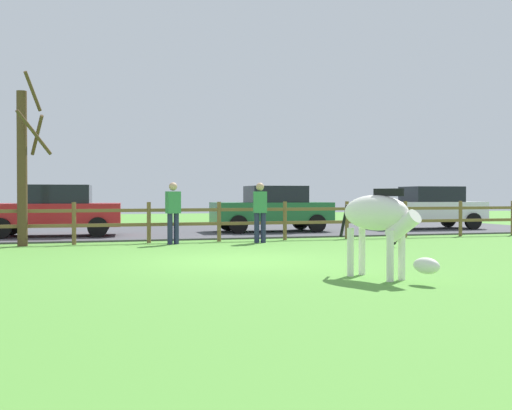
# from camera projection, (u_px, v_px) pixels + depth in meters

# --- Properties ---
(ground_plane) EXTENTS (60.00, 60.00, 0.00)m
(ground_plane) POSITION_uv_depth(u_px,v_px,m) (239.00, 261.00, 12.04)
(ground_plane) COLOR #549338
(parking_asphalt) EXTENTS (28.00, 7.40, 0.05)m
(parking_asphalt) POSITION_uv_depth(u_px,v_px,m) (172.00, 232.00, 20.98)
(parking_asphalt) COLOR #47474C
(parking_asphalt) RESTS_ON ground_plane
(paddock_fence) EXTENTS (21.56, 0.11, 1.11)m
(paddock_fence) POSITION_uv_depth(u_px,v_px,m) (185.00, 219.00, 16.76)
(paddock_fence) COLOR brown
(paddock_fence) RESTS_ON ground_plane
(bare_tree) EXTENTS (0.87, 1.29, 4.39)m
(bare_tree) POSITION_uv_depth(u_px,v_px,m) (23.00, 164.00, 15.45)
(bare_tree) COLOR #513A23
(bare_tree) RESTS_ON ground_plane
(zebra) EXTENTS (1.02, 1.83, 1.41)m
(zebra) POSITION_uv_depth(u_px,v_px,m) (380.00, 220.00, 9.51)
(zebra) COLOR white
(zebra) RESTS_ON ground_plane
(crow_on_grass) EXTENTS (0.21, 0.10, 0.20)m
(crow_on_grass) POSITION_uv_depth(u_px,v_px,m) (393.00, 242.00, 15.10)
(crow_on_grass) COLOR black
(crow_on_grass) RESTS_ON ground_plane
(parked_car_green) EXTENTS (4.03, 1.95, 1.56)m
(parked_car_green) POSITION_uv_depth(u_px,v_px,m) (272.00, 208.00, 20.81)
(parked_car_green) COLOR #236B38
(parked_car_green) RESTS_ON parking_asphalt
(parked_car_red) EXTENTS (4.11, 2.11, 1.56)m
(parked_car_red) POSITION_uv_depth(u_px,v_px,m) (55.00, 210.00, 18.48)
(parked_car_red) COLOR red
(parked_car_red) RESTS_ON parking_asphalt
(parked_car_white) EXTENTS (4.08, 2.04, 1.56)m
(parked_car_white) POSITION_uv_depth(u_px,v_px,m) (428.00, 207.00, 22.49)
(parked_car_white) COLOR white
(parked_car_white) RESTS_ON parking_asphalt
(visitor_left_of_tree) EXTENTS (0.41, 0.31, 1.64)m
(visitor_left_of_tree) POSITION_uv_depth(u_px,v_px,m) (173.00, 210.00, 16.06)
(visitor_left_of_tree) COLOR #232847
(visitor_left_of_tree) RESTS_ON ground_plane
(visitor_right_of_tree) EXTENTS (0.39, 0.28, 1.64)m
(visitor_right_of_tree) POSITION_uv_depth(u_px,v_px,m) (260.00, 210.00, 16.54)
(visitor_right_of_tree) COLOR #232847
(visitor_right_of_tree) RESTS_ON ground_plane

